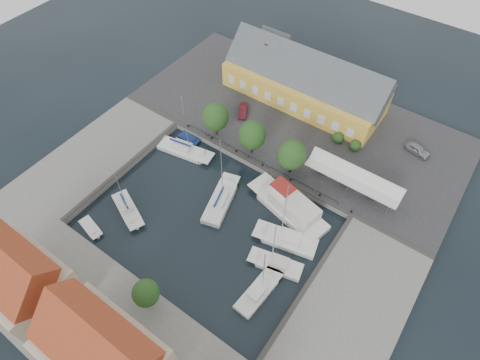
# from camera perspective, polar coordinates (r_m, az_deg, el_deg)

# --- Properties ---
(ground) EXTENTS (140.00, 140.00, 0.00)m
(ground) POSITION_cam_1_polar(r_m,az_deg,el_deg) (58.04, -3.44, -4.70)
(ground) COLOR black
(ground) RESTS_ON ground
(north_quay) EXTENTS (56.00, 26.00, 1.00)m
(north_quay) POSITION_cam_1_polar(r_m,az_deg,el_deg) (70.49, 8.11, 8.33)
(north_quay) COLOR #2D2D30
(north_quay) RESTS_ON ground
(west_quay) EXTENTS (12.00, 24.00, 1.00)m
(west_quay) POSITION_cam_1_polar(r_m,az_deg,el_deg) (68.26, -19.35, 3.56)
(west_quay) COLOR slate
(west_quay) RESTS_ON ground
(east_quay) EXTENTS (12.00, 24.00, 1.00)m
(east_quay) POSITION_cam_1_polar(r_m,az_deg,el_deg) (52.58, 15.38, -17.35)
(east_quay) COLOR slate
(east_quay) RESTS_ON ground
(south_bank) EXTENTS (56.00, 14.00, 1.00)m
(south_bank) POSITION_cam_1_polar(r_m,az_deg,el_deg) (52.35, -18.52, -19.92)
(south_bank) COLOR slate
(south_bank) RESTS_ON ground
(quay_edge_fittings) EXTENTS (56.00, 24.72, 0.40)m
(quay_edge_fittings) POSITION_cam_1_polar(r_m,az_deg,el_deg) (59.33, -0.68, -1.04)
(quay_edge_fittings) COLOR #383533
(quay_edge_fittings) RESTS_ON north_quay
(warehouse) EXTENTS (28.56, 14.00, 9.55)m
(warehouse) POSITION_cam_1_polar(r_m,az_deg,el_deg) (72.56, 8.84, 13.75)
(warehouse) COLOR gold
(warehouse) RESTS_ON north_quay
(tent_canopy) EXTENTS (14.00, 4.00, 2.83)m
(tent_canopy) POSITION_cam_1_polar(r_m,az_deg,el_deg) (59.47, 15.94, 0.43)
(tent_canopy) COLOR silver
(tent_canopy) RESTS_ON north_quay
(quay_trees) EXTENTS (18.20, 4.20, 6.30)m
(quay_trees) POSITION_cam_1_polar(r_m,az_deg,el_deg) (61.16, 1.74, 6.42)
(quay_trees) COLOR black
(quay_trees) RESTS_ON north_quay
(car_silver) EXTENTS (4.35, 2.53, 1.39)m
(car_silver) POSITION_cam_1_polar(r_m,az_deg,el_deg) (69.33, 23.96, 3.97)
(car_silver) COLOR #989A9F
(car_silver) RESTS_ON north_quay
(car_red) EXTENTS (3.04, 3.94, 1.25)m
(car_red) POSITION_cam_1_polar(r_m,az_deg,el_deg) (70.05, 0.43, 9.84)
(car_red) COLOR #58141C
(car_red) RESTS_ON north_quay
(center_sailboat) EXTENTS (5.18, 9.62, 12.78)m
(center_sailboat) POSITION_cam_1_polar(r_m,az_deg,el_deg) (58.76, -2.76, -3.01)
(center_sailboat) COLOR white
(center_sailboat) RESTS_ON ground
(trawler) EXTENTS (13.64, 6.80, 5.00)m
(trawler) POSITION_cam_1_polar(r_m,az_deg,el_deg) (57.69, 7.13, -3.89)
(trawler) COLOR white
(trawler) RESTS_ON ground
(east_boat_a) EXTENTS (9.22, 4.85, 12.47)m
(east_boat_a) POSITION_cam_1_polar(r_m,az_deg,el_deg) (55.63, 6.67, -8.49)
(east_boat_a) COLOR white
(east_boat_a) RESTS_ON ground
(east_boat_b) EXTENTS (7.55, 3.94, 10.09)m
(east_boat_b) POSITION_cam_1_polar(r_m,az_deg,el_deg) (53.73, 5.23, -11.91)
(east_boat_b) COLOR white
(east_boat_b) RESTS_ON ground
(east_boat_c) EXTENTS (2.91, 7.71, 9.79)m
(east_boat_c) POSITION_cam_1_polar(r_m,az_deg,el_deg) (51.98, 2.60, -15.68)
(east_boat_c) COLOR white
(east_boat_c) RESTS_ON ground
(west_boat_a) EXTENTS (9.80, 4.29, 12.48)m
(west_boat_a) POSITION_cam_1_polar(r_m,az_deg,el_deg) (65.76, -7.91, 4.12)
(west_boat_a) COLOR white
(west_boat_a) RESTS_ON ground
(west_boat_d) EXTENTS (7.62, 4.91, 10.10)m
(west_boat_d) POSITION_cam_1_polar(r_m,az_deg,el_deg) (60.12, -15.66, -4.13)
(west_boat_d) COLOR white
(west_boat_d) RESTS_ON ground
(launch_sw) EXTENTS (4.47, 2.47, 0.98)m
(launch_sw) POSITION_cam_1_polar(r_m,az_deg,el_deg) (60.16, -20.43, -6.46)
(launch_sw) COLOR white
(launch_sw) RESTS_ON ground
(launch_nw) EXTENTS (4.02, 1.73, 0.88)m
(launch_nw) POSITION_cam_1_polar(r_m,az_deg,el_deg) (67.77, -7.26, 5.80)
(launch_nw) COLOR navy
(launch_nw) RESTS_ON ground
(townhouses) EXTENTS (36.30, 8.50, 12.00)m
(townhouses) POSITION_cam_1_polar(r_m,az_deg,el_deg) (46.61, -20.68, -21.14)
(townhouses) COLOR beige
(townhouses) RESTS_ON south_bank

